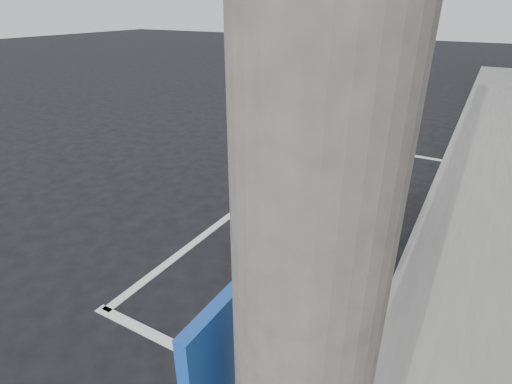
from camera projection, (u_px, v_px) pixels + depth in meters
ground at (196, 312)px, 4.47m from camera, size 80.00×80.00×0.00m
pline_rear at (206, 361)px, 3.86m from camera, size 3.00×0.12×0.01m
pline_front at (383, 151)px, 9.35m from camera, size 3.00×0.12×0.01m
pline_side at (258, 194)px, 7.23m from camera, size 0.12×7.00×0.01m
retro_coupe at (332, 188)px, 5.96m from camera, size 2.10×3.93×1.27m
cat at (298, 279)px, 4.82m from camera, size 0.27×0.46×0.25m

